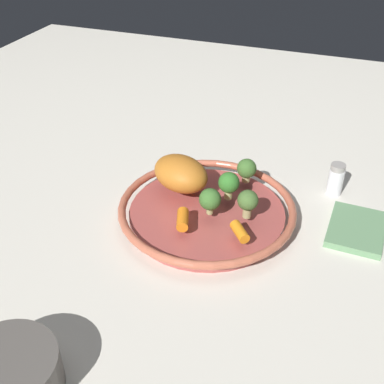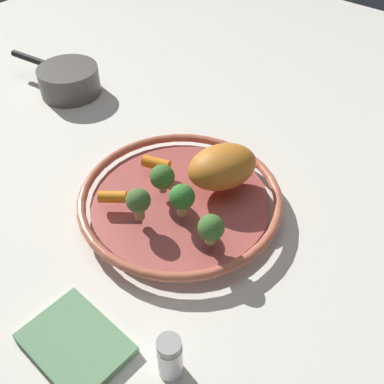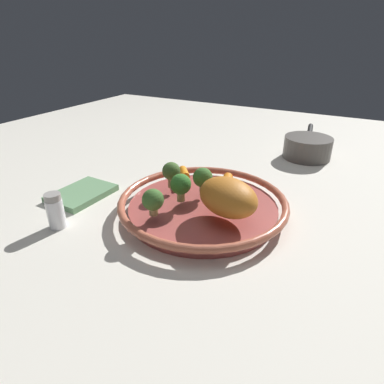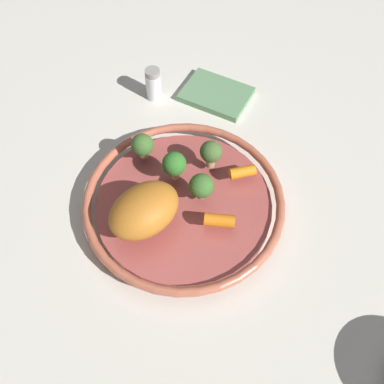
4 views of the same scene
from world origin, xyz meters
name	(u,v)px [view 3 (image 3 of 4)]	position (x,y,z in m)	size (l,w,h in m)	color
ground_plane	(203,214)	(0.00, 0.00, 0.00)	(2.17, 2.17, 0.00)	silver
serving_bowl	(203,205)	(0.00, 0.00, 0.02)	(0.35, 0.35, 0.04)	#A84C47
roast_chicken_piece	(228,197)	(-0.04, -0.07, 0.07)	(0.12, 0.09, 0.07)	#C06F23
baby_carrot_left	(227,181)	(0.08, -0.02, 0.05)	(0.02, 0.02, 0.05)	orange
baby_carrot_near_rim	(184,173)	(0.07, 0.09, 0.05)	(0.02, 0.02, 0.05)	orange
broccoli_floret_edge	(181,185)	(-0.03, 0.03, 0.07)	(0.04, 0.04, 0.06)	#97A966
broccoli_floret_mid	(153,200)	(-0.11, 0.05, 0.07)	(0.04, 0.04, 0.05)	tan
broccoli_floret_large	(203,178)	(0.03, 0.01, 0.07)	(0.04, 0.04, 0.05)	tan
broccoli_floret_small	(171,172)	(0.01, 0.08, 0.07)	(0.04, 0.04, 0.06)	tan
salt_shaker	(55,211)	(-0.18, 0.23, 0.04)	(0.03, 0.03, 0.07)	white
saucepan	(307,147)	(0.46, -0.13, 0.03)	(0.25, 0.14, 0.06)	#56514C
dish_towel	(82,194)	(-0.06, 0.29, 0.01)	(0.14, 0.10, 0.01)	#669366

